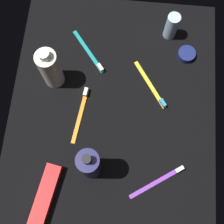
% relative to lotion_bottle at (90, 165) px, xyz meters
% --- Properties ---
extents(ground_plane, '(0.84, 0.64, 0.01)m').
position_rel_lotion_bottle_xyz_m(ground_plane, '(-0.17, 0.04, -0.10)').
color(ground_plane, black).
extents(lotion_bottle, '(0.06, 0.06, 0.21)m').
position_rel_lotion_bottle_xyz_m(lotion_bottle, '(0.00, 0.00, 0.00)').
color(lotion_bottle, '#1E1E4D').
rests_on(lotion_bottle, ground_plane).
extents(bodywash_bottle, '(0.06, 0.06, 0.18)m').
position_rel_lotion_bottle_xyz_m(bodywash_bottle, '(-0.27, -0.15, -0.01)').
color(bodywash_bottle, silver).
rests_on(bodywash_bottle, ground_plane).
extents(deodorant_stick, '(0.04, 0.04, 0.10)m').
position_rel_lotion_bottle_xyz_m(deodorant_stick, '(-0.47, 0.21, -0.04)').
color(deodorant_stick, silver).
rests_on(deodorant_stick, ground_plane).
extents(toothbrush_purple, '(0.11, 0.16, 0.02)m').
position_rel_lotion_bottle_xyz_m(toothbrush_purple, '(0.02, 0.20, -0.09)').
color(toothbrush_purple, purple).
rests_on(toothbrush_purple, ground_plane).
extents(toothbrush_teal, '(0.15, 0.12, 0.02)m').
position_rel_lotion_bottle_xyz_m(toothbrush_teal, '(-0.37, -0.05, -0.09)').
color(toothbrush_teal, teal).
rests_on(toothbrush_teal, ground_plane).
extents(toothbrush_yellow, '(0.16, 0.11, 0.02)m').
position_rel_lotion_bottle_xyz_m(toothbrush_yellow, '(-0.27, 0.16, -0.09)').
color(toothbrush_yellow, yellow).
rests_on(toothbrush_yellow, ground_plane).
extents(toothbrush_orange, '(0.18, 0.03, 0.02)m').
position_rel_lotion_bottle_xyz_m(toothbrush_orange, '(-0.17, -0.05, -0.09)').
color(toothbrush_orange, orange).
rests_on(toothbrush_orange, ground_plane).
extents(toothpaste_box_red, '(0.18, 0.07, 0.03)m').
position_rel_lotion_bottle_xyz_m(toothpaste_box_red, '(0.09, -0.12, -0.08)').
color(toothpaste_box_red, red).
rests_on(toothpaste_box_red, ground_plane).
extents(cream_tin_left, '(0.06, 0.06, 0.02)m').
position_rel_lotion_bottle_xyz_m(cream_tin_left, '(-0.39, 0.27, -0.08)').
color(cream_tin_left, navy).
rests_on(cream_tin_left, ground_plane).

